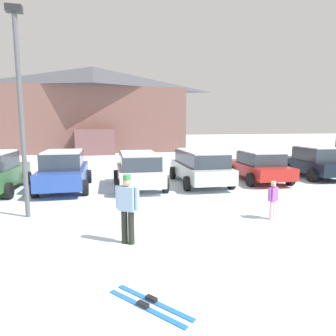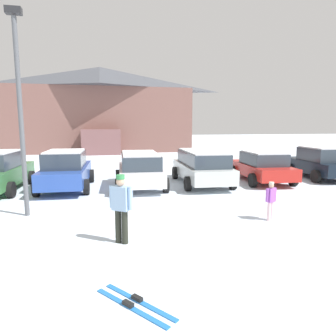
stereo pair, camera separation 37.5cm
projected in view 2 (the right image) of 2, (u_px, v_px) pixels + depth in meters
name	position (u px, v px, depth m)	size (l,w,h in m)	color
ski_lodge	(101.00, 109.00, 32.40)	(19.19, 9.24, 8.94)	brown
parked_blue_hatchback	(66.00, 170.00, 13.21)	(2.26, 4.44, 1.73)	#2949A1
parked_white_suv	(140.00, 169.00, 13.55)	(2.34, 4.22, 1.59)	white
parked_silver_wagon	(202.00, 166.00, 14.34)	(2.40, 4.86, 1.62)	silver
parked_red_sedan	(262.00, 166.00, 14.97)	(2.45, 4.43, 1.52)	#B2221B
parked_black_sedan	(319.00, 162.00, 15.92)	(2.36, 4.24, 1.68)	black
skier_adult_in_blue_parka	(121.00, 205.00, 7.10)	(0.53, 0.42, 1.67)	#25281F
skier_child_in_purple_jacket	(271.00, 199.00, 8.86)	(0.40, 0.26, 1.16)	beige
pair_of_skis	(134.00, 303.00, 4.74)	(1.20, 1.39, 0.08)	#2168B5
lamp_post	(20.00, 104.00, 8.94)	(0.44, 0.24, 6.17)	#515459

